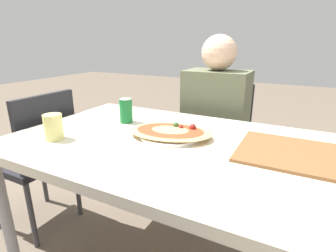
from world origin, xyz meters
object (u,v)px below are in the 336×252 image
(dining_table, at_px, (168,155))
(drink_glass, at_px, (53,127))
(person_seated, at_px, (216,113))
(pizza_main, at_px, (170,132))
(chair_far_seated, at_px, (219,138))
(soda_can, at_px, (126,111))
(chair_side_left, at_px, (38,154))

(dining_table, height_order, drink_glass, drink_glass)
(person_seated, bearing_deg, pizza_main, 88.46)
(dining_table, distance_m, pizza_main, 0.10)
(chair_far_seated, bearing_deg, soda_can, 63.20)
(dining_table, bearing_deg, pizza_main, 104.91)
(chair_side_left, relative_size, person_seated, 0.73)
(chair_side_left, relative_size, drink_glass, 7.85)
(person_seated, relative_size, soda_can, 9.47)
(pizza_main, distance_m, soda_can, 0.32)
(soda_can, bearing_deg, person_seated, 58.43)
(chair_far_seated, height_order, pizza_main, chair_far_seated)
(dining_table, bearing_deg, chair_side_left, -179.50)
(chair_side_left, height_order, drink_glass, chair_side_left)
(chair_far_seated, relative_size, person_seated, 0.73)
(chair_side_left, xyz_separation_m, soda_can, (0.56, 0.14, 0.30))
(pizza_main, xyz_separation_m, soda_can, (-0.30, 0.09, 0.04))
(dining_table, height_order, person_seated, person_seated)
(pizza_main, bearing_deg, soda_can, 163.73)
(chair_side_left, relative_size, soda_can, 6.96)
(drink_glass, bearing_deg, pizza_main, 31.12)
(dining_table, height_order, chair_side_left, chair_side_left)
(person_seated, xyz_separation_m, drink_glass, (-0.44, -0.86, 0.09))
(drink_glass, bearing_deg, dining_table, 25.67)
(soda_can, height_order, drink_glass, soda_can)
(chair_side_left, bearing_deg, person_seated, -53.02)
(chair_far_seated, relative_size, drink_glass, 7.85)
(dining_table, distance_m, soda_can, 0.37)
(dining_table, relative_size, chair_side_left, 1.57)
(chair_far_seated, xyz_separation_m, pizza_main, (-0.02, -0.72, 0.26))
(chair_side_left, xyz_separation_m, pizza_main, (0.86, 0.05, 0.26))
(dining_table, xyz_separation_m, chair_side_left, (-0.87, -0.01, -0.17))
(dining_table, distance_m, chair_far_seated, 0.78)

